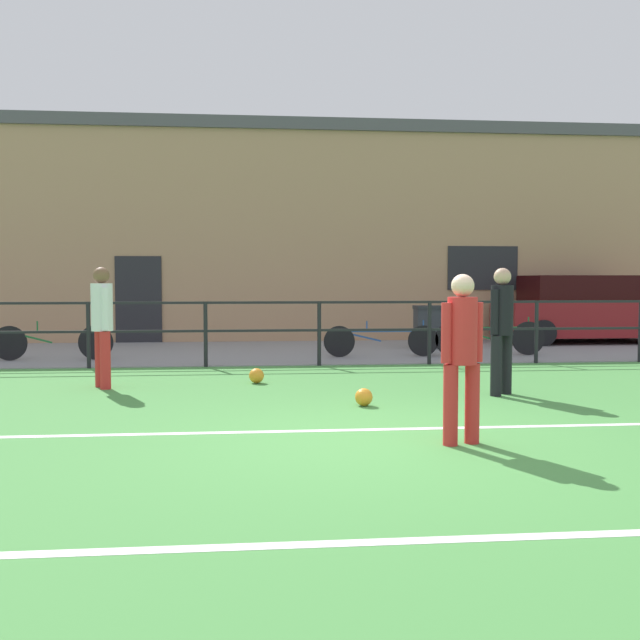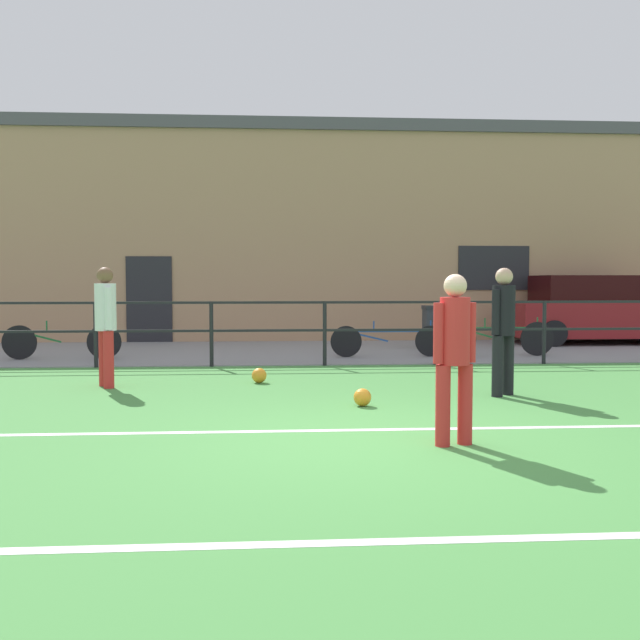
% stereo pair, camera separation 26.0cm
% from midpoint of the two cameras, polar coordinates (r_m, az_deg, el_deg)
% --- Properties ---
extents(ground, '(60.00, 44.00, 0.04)m').
position_cam_midpoint_polar(ground, '(6.95, 3.66, -9.62)').
color(ground, '#478C42').
extents(field_line_touchline, '(36.00, 0.11, 0.00)m').
position_cam_midpoint_polar(field_line_touchline, '(7.39, 3.08, -8.67)').
color(field_line_touchline, white).
rests_on(field_line_touchline, ground).
extents(field_line_hash, '(36.00, 0.11, 0.00)m').
position_cam_midpoint_polar(field_line_hash, '(4.46, 9.36, -16.76)').
color(field_line_hash, white).
rests_on(field_line_hash, ground).
extents(pavement_strip, '(48.00, 5.00, 0.02)m').
position_cam_midpoint_polar(pavement_strip, '(15.30, -1.45, -2.49)').
color(pavement_strip, gray).
rests_on(pavement_strip, ground).
extents(perimeter_fence, '(36.07, 0.07, 1.15)m').
position_cam_midpoint_polar(perimeter_fence, '(12.76, -0.65, -0.30)').
color(perimeter_fence, black).
rests_on(perimeter_fence, ground).
extents(clubhouse_facade, '(28.00, 2.56, 5.49)m').
position_cam_midpoint_polar(clubhouse_facade, '(18.96, -2.27, 6.89)').
color(clubhouse_facade, tan).
rests_on(clubhouse_facade, ground).
extents(player_goalkeeper, '(0.38, 0.32, 1.68)m').
position_cam_midpoint_polar(player_goalkeeper, '(9.74, 13.48, -0.24)').
color(player_goalkeeper, black).
rests_on(player_goalkeeper, ground).
extents(player_striker, '(0.30, 0.43, 1.70)m').
position_cam_midpoint_polar(player_striker, '(10.58, -17.57, 0.03)').
color(player_striker, red).
rests_on(player_striker, ground).
extents(player_winger, '(0.42, 0.28, 1.58)m').
position_cam_midpoint_polar(player_winger, '(6.72, 10.11, -2.21)').
color(player_winger, red).
rests_on(player_winger, ground).
extents(soccer_ball_match, '(0.22, 0.22, 0.22)m').
position_cam_midpoint_polar(soccer_ball_match, '(10.69, -5.75, -4.42)').
color(soccer_ball_match, orange).
rests_on(soccer_ball_match, ground).
extents(soccer_ball_spare, '(0.22, 0.22, 0.22)m').
position_cam_midpoint_polar(soccer_ball_spare, '(8.74, 2.64, -6.13)').
color(soccer_ball_spare, orange).
rests_on(soccer_ball_spare, ground).
extents(parked_car_red, '(4.17, 1.86, 1.62)m').
position_cam_midpoint_polar(parked_car_red, '(18.43, 19.79, 0.69)').
color(parked_car_red, maroon).
rests_on(parked_car_red, pavement_strip).
extents(bicycle_parked_0, '(2.28, 0.04, 0.71)m').
position_cam_midpoint_polar(bicycle_parked_0, '(14.15, 4.35, -1.62)').
color(bicycle_parked_0, black).
rests_on(bicycle_parked_0, pavement_strip).
extents(bicycle_parked_1, '(2.22, 0.04, 0.75)m').
position_cam_midpoint_polar(bicycle_parked_1, '(14.46, -20.93, -1.65)').
color(bicycle_parked_1, black).
rests_on(bicycle_parked_1, pavement_strip).
extents(bicycle_parked_2, '(2.25, 0.04, 0.77)m').
position_cam_midpoint_polar(bicycle_parked_2, '(14.69, 12.83, -1.40)').
color(bicycle_parked_2, black).
rests_on(bicycle_parked_2, pavement_strip).
extents(trash_bin_0, '(0.59, 0.50, 0.94)m').
position_cam_midpoint_polar(trash_bin_0, '(16.03, 8.10, -0.53)').
color(trash_bin_0, '#33383D').
rests_on(trash_bin_0, pavement_strip).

